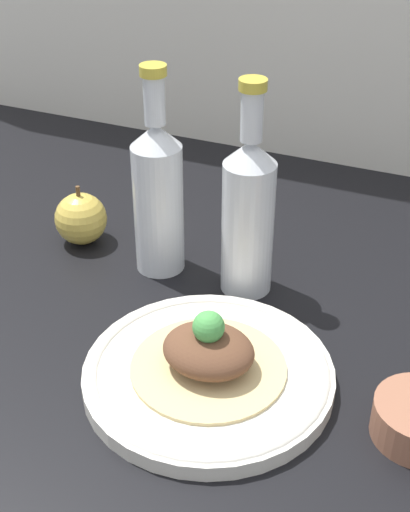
% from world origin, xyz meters
% --- Properties ---
extents(ground_plane, '(1.80, 1.10, 0.04)m').
position_xyz_m(ground_plane, '(0.00, 0.00, -0.02)').
color(ground_plane, black).
extents(plate, '(0.26, 0.26, 0.02)m').
position_xyz_m(plate, '(0.01, -0.05, 0.01)').
color(plate, silver).
rests_on(plate, ground_plane).
extents(plated_food, '(0.16, 0.16, 0.07)m').
position_xyz_m(plated_food, '(0.01, -0.05, 0.04)').
color(plated_food, '#D6BC7F').
rests_on(plated_food, plate).
extents(cider_bottle_left, '(0.06, 0.06, 0.27)m').
position_xyz_m(cider_bottle_left, '(-0.14, 0.13, 0.11)').
color(cider_bottle_left, silver).
rests_on(cider_bottle_left, ground_plane).
extents(cider_bottle_right, '(0.06, 0.06, 0.27)m').
position_xyz_m(cider_bottle_right, '(-0.02, 0.13, 0.11)').
color(cider_bottle_right, silver).
rests_on(cider_bottle_right, ground_plane).
extents(apple, '(0.07, 0.07, 0.08)m').
position_xyz_m(apple, '(-0.26, 0.14, 0.04)').
color(apple, gold).
rests_on(apple, ground_plane).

